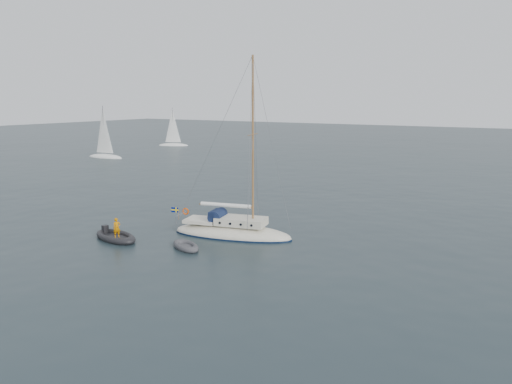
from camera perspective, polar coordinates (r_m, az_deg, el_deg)
The scene contains 6 objects.
ground at distance 31.06m, azimuth -0.44°, elevation -6.88°, with size 300.00×300.00×0.00m, color black.
sailboat at distance 34.36m, azimuth -2.73°, elevation -3.51°, with size 8.89×2.66×12.65m.
dinghy at distance 32.02m, azimuth -8.04°, elevation -6.13°, with size 2.67×1.21×0.38m.
rib at distance 34.96m, azimuth -15.76°, elevation -4.87°, with size 3.92×1.78×1.55m.
distant_yacht_c at distance 101.20m, azimuth -9.49°, elevation 7.15°, with size 6.00×3.20×7.95m.
distant_yacht_a at distance 83.12m, azimuth -16.99°, elevation 6.31°, with size 6.56×3.50×8.70m.
Camera 1 is at (15.57, -25.20, 9.37)m, focal length 35.00 mm.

